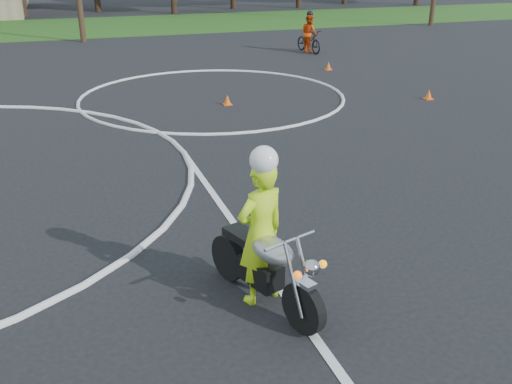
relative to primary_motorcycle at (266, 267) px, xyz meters
name	(u,v)px	position (x,y,z in m)	size (l,w,h in m)	color
course_markings	(1,153)	(-3.53, 7.38, -0.54)	(19.05, 19.05, 0.12)	silver
primary_motorcycle	(266,267)	(0.00, 0.00, 0.00)	(0.92, 2.06, 1.12)	black
rider_primary_grp	(261,229)	(-0.02, 0.14, 0.46)	(0.80, 0.65, 2.09)	#BEF019
rider_second_grp	(309,38)	(8.47, 17.61, 0.08)	(0.88, 1.90, 1.77)	black
traffic_cones	(157,127)	(0.02, 7.89, -0.41)	(19.70, 14.15, 0.30)	#FF590D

